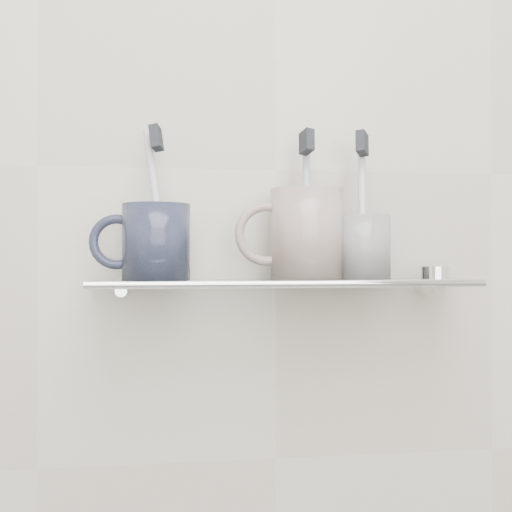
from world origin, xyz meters
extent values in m
plane|color=beige|center=(0.00, 1.10, 1.25)|extent=(2.50, 0.00, 2.50)
cube|color=silver|center=(0.00, 1.04, 1.10)|extent=(0.50, 0.12, 0.01)
cylinder|color=silver|center=(0.00, 0.98, 1.10)|extent=(0.50, 0.01, 0.01)
cylinder|color=silver|center=(-0.21, 1.09, 1.09)|extent=(0.02, 0.03, 0.02)
cylinder|color=silver|center=(0.21, 1.09, 1.09)|extent=(0.02, 0.03, 0.02)
cylinder|color=black|center=(-0.17, 1.04, 1.15)|extent=(0.09, 0.09, 0.10)
torus|color=black|center=(-0.21, 1.04, 1.15)|extent=(0.07, 0.01, 0.07)
cylinder|color=silver|center=(-0.17, 1.04, 1.20)|extent=(0.04, 0.05, 0.19)
cube|color=#202328|center=(-0.17, 1.04, 1.28)|extent=(0.02, 0.03, 0.03)
cylinder|color=silver|center=(0.03, 1.04, 1.16)|extent=(0.12, 0.12, 0.12)
torus|color=silver|center=(-0.02, 1.04, 1.16)|extent=(0.08, 0.01, 0.08)
cylinder|color=#9098A8|center=(0.03, 1.04, 1.20)|extent=(0.02, 0.06, 0.19)
cube|color=#202328|center=(0.03, 1.04, 1.28)|extent=(0.02, 0.03, 0.04)
cylinder|color=silver|center=(0.11, 1.04, 1.14)|extent=(0.08, 0.08, 0.08)
torus|color=silver|center=(0.06, 1.04, 1.14)|extent=(0.06, 0.01, 0.06)
cylinder|color=silver|center=(0.11, 1.04, 1.20)|extent=(0.03, 0.06, 0.19)
cube|color=#202328|center=(0.11, 1.04, 1.28)|extent=(0.02, 0.03, 0.04)
cylinder|color=silver|center=(0.21, 1.04, 1.11)|extent=(0.04, 0.04, 0.02)
camera|label=1|loc=(-0.18, 0.13, 1.13)|focal=50.00mm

